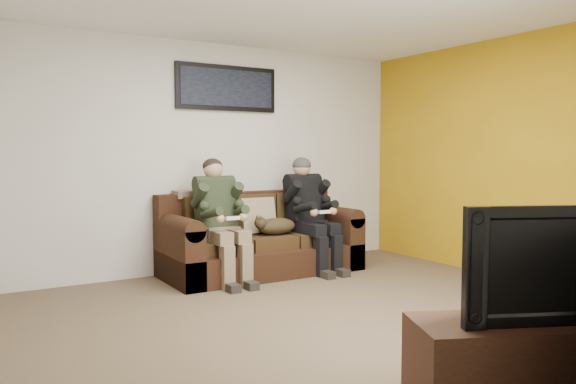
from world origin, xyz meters
TOP-DOWN VIEW (x-y plane):
  - floor at (0.00, 0.00)m, footprint 5.00×5.00m
  - wall_back at (0.00, 2.25)m, footprint 5.00×0.00m
  - wall_right at (2.50, 0.00)m, footprint 0.00×4.50m
  - accent_wall_right at (2.49, 0.00)m, footprint 0.00×4.50m
  - sofa at (0.34, 1.83)m, footprint 2.20×0.95m
  - throw_pillow at (0.34, 1.87)m, footprint 0.42×0.20m
  - throw_blanket at (-0.32, 2.10)m, footprint 0.45×0.22m
  - person_left at (-0.22, 1.64)m, footprint 0.51×0.87m
  - person_right at (0.91, 1.64)m, footprint 0.51×0.86m
  - cat at (0.45, 1.65)m, footprint 0.66×0.26m
  - framed_poster at (0.14, 2.22)m, footprint 1.25×0.05m
  - tv_stand at (0.05, -1.95)m, footprint 1.54×1.05m
  - television at (0.05, -1.95)m, footprint 1.04×0.58m

SIDE VIEW (x-z plane):
  - floor at x=0.00m, z-range 0.00..0.00m
  - tv_stand at x=0.05m, z-range 0.00..0.47m
  - sofa at x=0.34m, z-range -0.11..0.79m
  - cat at x=0.45m, z-range 0.42..0.66m
  - throw_pillow at x=0.34m, z-range 0.43..0.85m
  - person_left at x=-0.22m, z-range 0.08..1.38m
  - person_right at x=0.91m, z-range 0.08..1.38m
  - television at x=0.05m, z-range 0.47..1.09m
  - throw_blanket at x=-0.32m, z-range 0.86..0.94m
  - wall_back at x=0.00m, z-range -1.20..3.80m
  - wall_right at x=2.50m, z-range -0.95..3.55m
  - accent_wall_right at x=2.49m, z-range -0.95..3.55m
  - framed_poster at x=0.14m, z-range 1.84..2.36m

